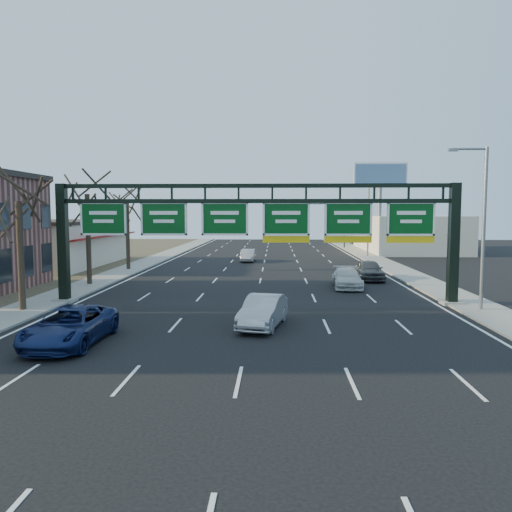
{
  "coord_description": "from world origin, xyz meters",
  "views": [
    {
      "loc": [
        1.17,
        -21.76,
        5.47
      ],
      "look_at": [
        0.18,
        4.21,
        3.2
      ],
      "focal_mm": 35.0,
      "sensor_mm": 36.0,
      "label": 1
    }
  ],
  "objects_px": {
    "sign_gantry": "(258,227)",
    "car_white_wagon": "(347,278)",
    "car_blue_suv": "(70,326)",
    "car_silver_sedan": "(263,311)"
  },
  "relations": [
    {
      "from": "sign_gantry",
      "to": "car_white_wagon",
      "type": "height_order",
      "value": "sign_gantry"
    },
    {
      "from": "car_blue_suv",
      "to": "car_white_wagon",
      "type": "height_order",
      "value": "car_blue_suv"
    },
    {
      "from": "car_blue_suv",
      "to": "car_silver_sedan",
      "type": "bearing_deg",
      "value": 24.89
    },
    {
      "from": "car_white_wagon",
      "to": "car_blue_suv",
      "type": "bearing_deg",
      "value": -127.77
    },
    {
      "from": "car_blue_suv",
      "to": "car_silver_sedan",
      "type": "relative_size",
      "value": 1.22
    },
    {
      "from": "car_silver_sedan",
      "to": "car_white_wagon",
      "type": "distance_m",
      "value": 13.96
    },
    {
      "from": "car_white_wagon",
      "to": "sign_gantry",
      "type": "bearing_deg",
      "value": -131.51
    },
    {
      "from": "sign_gantry",
      "to": "car_blue_suv",
      "type": "height_order",
      "value": "sign_gantry"
    },
    {
      "from": "car_blue_suv",
      "to": "car_white_wagon",
      "type": "distance_m",
      "value": 21.25
    },
    {
      "from": "sign_gantry",
      "to": "car_silver_sedan",
      "type": "distance_m",
      "value": 7.34
    }
  ]
}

